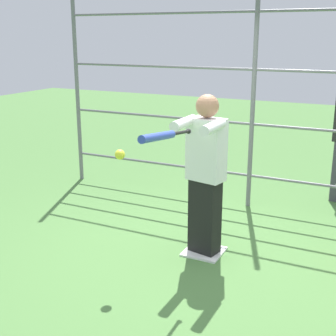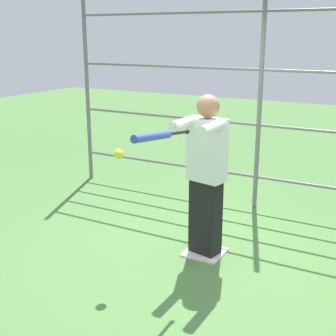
# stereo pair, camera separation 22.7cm
# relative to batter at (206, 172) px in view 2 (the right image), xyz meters

# --- Properties ---
(ground_plane) EXTENTS (24.00, 24.00, 0.00)m
(ground_plane) POSITION_rel_batter_xyz_m (0.00, -0.02, -0.92)
(ground_plane) COLOR #4C7A3D
(home_plate) EXTENTS (0.40, 0.40, 0.02)m
(home_plate) POSITION_rel_batter_xyz_m (0.00, -0.02, -0.91)
(home_plate) COLOR white
(home_plate) RESTS_ON ground
(fence_backstop) EXTENTS (5.63, 0.06, 2.97)m
(fence_backstop) POSITION_rel_batter_xyz_m (0.00, -1.62, 0.56)
(fence_backstop) COLOR slate
(fence_backstop) RESTS_ON ground
(batter) EXTENTS (0.43, 0.63, 1.70)m
(batter) POSITION_rel_batter_xyz_m (0.00, 0.00, 0.00)
(batter) COLOR black
(batter) RESTS_ON ground
(baseball_bat_swinging) EXTENTS (0.08, 0.93, 0.16)m
(baseball_bat_swinging) POSITION_rel_batter_xyz_m (-0.01, 0.99, 0.56)
(baseball_bat_swinging) COLOR black
(softball_in_flight) EXTENTS (0.10, 0.10, 0.10)m
(softball_in_flight) POSITION_rel_batter_xyz_m (0.59, 0.68, 0.26)
(softball_in_flight) COLOR yellow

